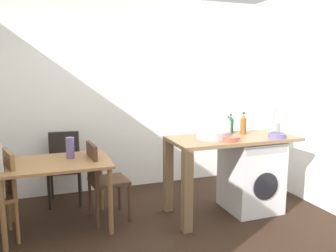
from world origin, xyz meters
name	(u,v)px	position (x,y,z in m)	size (l,w,h in m)	color
ground_plane	(164,241)	(0.00, 0.00, 0.00)	(5.46, 5.46, 0.00)	black
wall_back	(123,94)	(0.00, 1.75, 1.35)	(4.60, 0.10, 2.70)	white
dining_table	(57,170)	(-0.97, 0.65, 0.64)	(1.10, 0.76, 0.74)	#9E7042
chair_opposite	(102,177)	(-0.49, 0.69, 0.51)	(0.44, 0.44, 0.90)	#4C3323
chair_spare_by_wall	(64,163)	(-0.86, 1.42, 0.51)	(0.44, 0.44, 0.90)	black
kitchen_counter	(217,152)	(0.79, 0.40, 0.76)	(1.50, 0.68, 0.92)	olive
washing_machine	(251,175)	(1.26, 0.39, 0.43)	(0.60, 0.61, 0.86)	silver
sink_basin	(213,135)	(0.73, 0.40, 0.97)	(0.38, 0.38, 0.09)	#9EA0A5
tap	(206,124)	(0.73, 0.58, 1.06)	(0.02, 0.02, 0.28)	#B2B2B7
bottle_tall_green	(228,126)	(1.01, 0.54, 1.02)	(0.06, 0.06, 0.22)	silver
bottle_squat_brown	(231,124)	(1.12, 0.67, 1.02)	(0.07, 0.07, 0.23)	#19592D
bottle_clear_small	(243,124)	(1.21, 0.52, 1.04)	(0.07, 0.07, 0.27)	brown
mixing_bowl	(230,139)	(0.84, 0.20, 0.95)	(0.17, 0.17, 0.05)	#D84C38
utensil_crock	(275,127)	(1.63, 0.45, 0.99)	(0.11, 0.11, 0.30)	gray
colander	(277,135)	(1.45, 0.18, 0.95)	(0.20, 0.20, 0.06)	slate
vase	(70,148)	(-0.82, 0.75, 0.85)	(0.09, 0.09, 0.23)	slate
scissors	(234,138)	(0.95, 0.30, 0.92)	(0.15, 0.06, 0.01)	#B2B2B7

